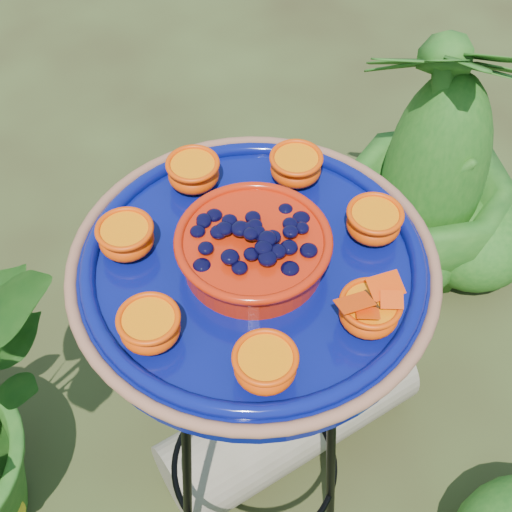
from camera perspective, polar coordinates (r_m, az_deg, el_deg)
The scene contains 4 objects.
tripod_stand at distance 1.34m, azimuth -0.16°, elevation -12.04°, with size 0.47×0.47×0.97m.
feeder_dish at distance 0.98m, azimuth -0.21°, elevation -0.61°, with size 0.65×0.65×0.12m.
driftwood_log at distance 1.87m, azimuth 2.68°, elevation -12.96°, with size 0.22×0.22×0.67m, color gray.
shrub_back_right at distance 2.05m, azimuth 14.36°, elevation 7.58°, with size 0.48×0.48×0.86m, color #1A4F15.
Camera 1 is at (-0.41, -0.43, 1.79)m, focal length 50.00 mm.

